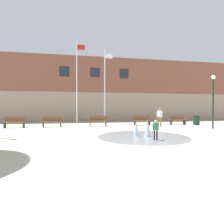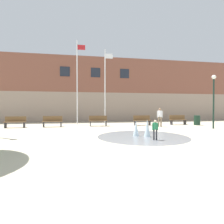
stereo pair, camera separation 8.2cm
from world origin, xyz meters
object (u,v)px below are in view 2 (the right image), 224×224
object	(u,v)px
park_bench_left_of_flagpoles	(52,121)
flagpole_right	(105,85)
lamp_post_right_lane	(214,94)
flagpole_left	(77,80)
trash_can	(197,120)
adult_in_red	(160,116)
park_bench_far_left	(15,122)
park_bench_under_left_flagpole	(98,121)
park_bench_under_right_flagpole	(142,120)
child_with_pink_shirt	(155,128)
park_bench_far_right	(178,120)

from	to	relation	value
park_bench_left_of_flagpoles	flagpole_right	distance (m)	5.85
flagpole_right	lamp_post_right_lane	xyz separation A→B (m)	(7.79, -4.61, -1.15)
flagpole_left	trash_can	distance (m)	11.77
adult_in_red	trash_can	xyz separation A→B (m)	(4.10, 0.83, -0.48)
park_bench_far_left	flagpole_right	xyz separation A→B (m)	(7.52, 1.32, 3.34)
park_bench_far_left	park_bench_under_left_flagpole	bearing A→B (deg)	2.12
flagpole_right	park_bench_under_right_flagpole	bearing A→B (deg)	-18.73
park_bench_under_right_flagpole	flagpole_right	xyz separation A→B (m)	(-3.28, 1.11, 3.34)
adult_in_red	flagpole_right	bearing A→B (deg)	40.90
park_bench_far_left	child_with_pink_shirt	world-z (taller)	child_with_pink_shirt
park_bench_under_left_flagpole	lamp_post_right_lane	xyz separation A→B (m)	(8.58, -3.53, 2.20)
adult_in_red	lamp_post_right_lane	distance (m)	4.36
park_bench_far_right	adult_in_red	world-z (taller)	adult_in_red
flagpole_right	trash_can	bearing A→B (deg)	-12.14
park_bench_far_right	flagpole_right	size ratio (longest dim) A/B	0.22
flagpole_left	trash_can	bearing A→B (deg)	-9.32
park_bench_under_right_flagpole	adult_in_red	bearing A→B (deg)	-55.97
park_bench_far_left	flagpole_left	bearing A→B (deg)	15.05
flagpole_left	trash_can	xyz separation A→B (m)	(11.02, -1.81, -3.72)
park_bench_under_left_flagpole	lamp_post_right_lane	world-z (taller)	lamp_post_right_lane
park_bench_under_left_flagpole	park_bench_far_right	size ratio (longest dim) A/B	1.00
park_bench_far_left	park_bench_left_of_flagpoles	distance (m)	2.87
park_bench_under_left_flagpole	child_with_pink_shirt	size ratio (longest dim) A/B	1.62
park_bench_far_left	trash_can	size ratio (longest dim) A/B	1.78
park_bench_left_of_flagpoles	park_bench_under_left_flagpole	size ratio (longest dim) A/B	1.00
park_bench_under_right_flagpole	child_with_pink_shirt	distance (m)	7.63
park_bench_under_right_flagpole	park_bench_left_of_flagpoles	bearing A→B (deg)	-179.40
park_bench_left_of_flagpoles	flagpole_right	size ratio (longest dim) A/B	0.22
child_with_pink_shirt	lamp_post_right_lane	xyz separation A→B (m)	(6.47, 3.88, 2.10)
park_bench_left_of_flagpoles	child_with_pink_shirt	world-z (taller)	child_with_pink_shirt
park_bench_under_right_flagpole	park_bench_far_right	bearing A→B (deg)	0.25
adult_in_red	flagpole_right	xyz separation A→B (m)	(-4.31, 2.64, 2.89)
park_bench_far_left	park_bench_far_right	bearing A→B (deg)	0.90
lamp_post_right_lane	flagpole_left	bearing A→B (deg)	156.10
park_bench_far_right	flagpole_left	size ratio (longest dim) A/B	0.20
child_with_pink_shirt	trash_can	xyz separation A→B (m)	(7.09, 6.68, -0.13)
flagpole_left	lamp_post_right_lane	xyz separation A→B (m)	(10.40, -4.61, -1.49)
flagpole_right	trash_can	size ratio (longest dim) A/B	7.96
adult_in_red	flagpole_left	size ratio (longest dim) A/B	0.20
flagpole_left	flagpole_right	world-z (taller)	flagpole_left
trash_can	park_bench_left_of_flagpoles	bearing A→B (deg)	177.31
park_bench_under_left_flagpole	trash_can	distance (m)	9.22
park_bench_far_left	flagpole_right	world-z (taller)	flagpole_right
flagpole_left	trash_can	size ratio (longest dim) A/B	8.71
lamp_post_right_lane	park_bench_under_left_flagpole	bearing A→B (deg)	157.60
adult_in_red	child_with_pink_shirt	distance (m)	6.57
lamp_post_right_lane	park_bench_left_of_flagpoles	bearing A→B (deg)	164.66
park_bench_under_left_flagpole	flagpole_right	bearing A→B (deg)	53.71
park_bench_under_left_flagpole	child_with_pink_shirt	xyz separation A→B (m)	(2.11, -7.41, 0.10)
park_bench_far_left	child_with_pink_shirt	distance (m)	11.38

